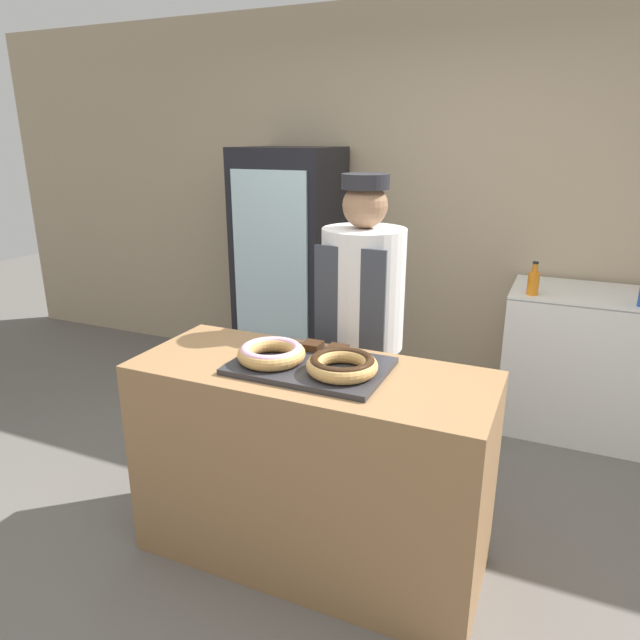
{
  "coord_description": "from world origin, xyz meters",
  "views": [
    {
      "loc": [
        0.91,
        -1.95,
        1.82
      ],
      "look_at": [
        0.0,
        0.1,
        1.09
      ],
      "focal_mm": 32.0,
      "sensor_mm": 36.0,
      "label": 1
    }
  ],
  "objects_px": {
    "donut_light_glaze": "(271,353)",
    "brownie_back_left": "(312,346)",
    "beverage_fridge": "(290,269)",
    "bottle_orange": "(533,282)",
    "chest_freezer": "(582,362)",
    "donut_chocolate_glaze": "(342,364)",
    "serving_tray": "(310,366)",
    "brownie_back_right": "(337,350)",
    "baker_person": "(362,335)"
  },
  "relations": [
    {
      "from": "baker_person",
      "to": "bottle_orange",
      "type": "relative_size",
      "value": 8.23
    },
    {
      "from": "donut_chocolate_glaze",
      "to": "bottle_orange",
      "type": "height_order",
      "value": "bottle_orange"
    },
    {
      "from": "brownie_back_right",
      "to": "baker_person",
      "type": "bearing_deg",
      "value": 97.06
    },
    {
      "from": "brownie_back_left",
      "to": "chest_freezer",
      "type": "bearing_deg",
      "value": 55.03
    },
    {
      "from": "beverage_fridge",
      "to": "chest_freezer",
      "type": "relative_size",
      "value": 1.89
    },
    {
      "from": "donut_chocolate_glaze",
      "to": "chest_freezer",
      "type": "xyz_separation_m",
      "value": [
        0.92,
        1.81,
        -0.51
      ]
    },
    {
      "from": "donut_chocolate_glaze",
      "to": "chest_freezer",
      "type": "height_order",
      "value": "donut_chocolate_glaze"
    },
    {
      "from": "bottle_orange",
      "to": "baker_person",
      "type": "bearing_deg",
      "value": -128.32
    },
    {
      "from": "donut_light_glaze",
      "to": "brownie_back_right",
      "type": "distance_m",
      "value": 0.29
    },
    {
      "from": "donut_light_glaze",
      "to": "brownie_back_left",
      "type": "distance_m",
      "value": 0.21
    },
    {
      "from": "chest_freezer",
      "to": "beverage_fridge",
      "type": "bearing_deg",
      "value": -179.81
    },
    {
      "from": "brownie_back_right",
      "to": "beverage_fridge",
      "type": "xyz_separation_m",
      "value": [
        -1.04,
        1.61,
        -0.08
      ]
    },
    {
      "from": "beverage_fridge",
      "to": "brownie_back_left",
      "type": "bearing_deg",
      "value": -60.22
    },
    {
      "from": "donut_light_glaze",
      "to": "brownie_back_left",
      "type": "bearing_deg",
      "value": 62.94
    },
    {
      "from": "beverage_fridge",
      "to": "bottle_orange",
      "type": "relative_size",
      "value": 8.71
    },
    {
      "from": "baker_person",
      "to": "bottle_orange",
      "type": "height_order",
      "value": "baker_person"
    },
    {
      "from": "serving_tray",
      "to": "beverage_fridge",
      "type": "bearing_deg",
      "value": 119.11
    },
    {
      "from": "brownie_back_left",
      "to": "bottle_orange",
      "type": "distance_m",
      "value": 1.62
    },
    {
      "from": "serving_tray",
      "to": "beverage_fridge",
      "type": "height_order",
      "value": "beverage_fridge"
    },
    {
      "from": "beverage_fridge",
      "to": "bottle_orange",
      "type": "height_order",
      "value": "beverage_fridge"
    },
    {
      "from": "donut_chocolate_glaze",
      "to": "brownie_back_right",
      "type": "bearing_deg",
      "value": 117.06
    },
    {
      "from": "serving_tray",
      "to": "brownie_back_left",
      "type": "height_order",
      "value": "brownie_back_left"
    },
    {
      "from": "chest_freezer",
      "to": "bottle_orange",
      "type": "relative_size",
      "value": 4.61
    },
    {
      "from": "donut_chocolate_glaze",
      "to": "bottle_orange",
      "type": "distance_m",
      "value": 1.7
    },
    {
      "from": "serving_tray",
      "to": "brownie_back_left",
      "type": "relative_size",
      "value": 7.74
    },
    {
      "from": "donut_chocolate_glaze",
      "to": "beverage_fridge",
      "type": "relative_size",
      "value": 0.16
    },
    {
      "from": "donut_light_glaze",
      "to": "bottle_orange",
      "type": "xyz_separation_m",
      "value": [
        0.9,
        1.59,
        0.02
      ]
    },
    {
      "from": "brownie_back_left",
      "to": "beverage_fridge",
      "type": "bearing_deg",
      "value": 119.78
    },
    {
      "from": "donut_chocolate_glaze",
      "to": "baker_person",
      "type": "relative_size",
      "value": 0.17
    },
    {
      "from": "serving_tray",
      "to": "brownie_back_left",
      "type": "xyz_separation_m",
      "value": [
        -0.06,
        0.15,
        0.03
      ]
    },
    {
      "from": "baker_person",
      "to": "chest_freezer",
      "type": "xyz_separation_m",
      "value": [
        1.07,
        1.15,
        -0.4
      ]
    },
    {
      "from": "baker_person",
      "to": "bottle_orange",
      "type": "xyz_separation_m",
      "value": [
        0.74,
        0.93,
        0.13
      ]
    },
    {
      "from": "baker_person",
      "to": "bottle_orange",
      "type": "bearing_deg",
      "value": 51.68
    },
    {
      "from": "serving_tray",
      "to": "donut_chocolate_glaze",
      "type": "bearing_deg",
      "value": -14.51
    },
    {
      "from": "beverage_fridge",
      "to": "brownie_back_right",
      "type": "bearing_deg",
      "value": -57.17
    },
    {
      "from": "bottle_orange",
      "to": "brownie_back_right",
      "type": "bearing_deg",
      "value": -115.85
    },
    {
      "from": "donut_light_glaze",
      "to": "chest_freezer",
      "type": "bearing_deg",
      "value": 55.8
    },
    {
      "from": "donut_chocolate_glaze",
      "to": "bottle_orange",
      "type": "relative_size",
      "value": 1.4
    },
    {
      "from": "beverage_fridge",
      "to": "bottle_orange",
      "type": "xyz_separation_m",
      "value": [
        1.72,
        -0.21,
        0.12
      ]
    },
    {
      "from": "serving_tray",
      "to": "baker_person",
      "type": "relative_size",
      "value": 0.38
    },
    {
      "from": "serving_tray",
      "to": "donut_chocolate_glaze",
      "type": "relative_size",
      "value": 2.22
    },
    {
      "from": "donut_light_glaze",
      "to": "brownie_back_left",
      "type": "relative_size",
      "value": 3.48
    },
    {
      "from": "serving_tray",
      "to": "brownie_back_left",
      "type": "bearing_deg",
      "value": 111.46
    },
    {
      "from": "brownie_back_right",
      "to": "baker_person",
      "type": "xyz_separation_m",
      "value": [
        -0.06,
        0.47,
        -0.09
      ]
    },
    {
      "from": "brownie_back_left",
      "to": "brownie_back_right",
      "type": "bearing_deg",
      "value": 0.0
    },
    {
      "from": "brownie_back_right",
      "to": "beverage_fridge",
      "type": "distance_m",
      "value": 1.92
    },
    {
      "from": "serving_tray",
      "to": "donut_light_glaze",
      "type": "bearing_deg",
      "value": -165.49
    },
    {
      "from": "donut_light_glaze",
      "to": "chest_freezer",
      "type": "distance_m",
      "value": 2.24
    },
    {
      "from": "brownie_back_right",
      "to": "bottle_orange",
      "type": "height_order",
      "value": "bottle_orange"
    },
    {
      "from": "donut_chocolate_glaze",
      "to": "brownie_back_right",
      "type": "height_order",
      "value": "donut_chocolate_glaze"
    }
  ]
}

